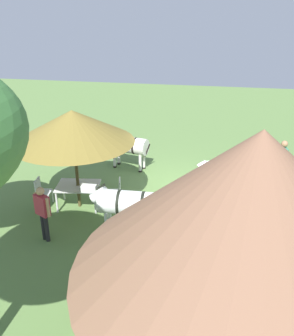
{
  "coord_description": "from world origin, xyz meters",
  "views": [
    {
      "loc": [
        -0.86,
        11.09,
        5.81
      ],
      "look_at": [
        1.06,
        0.58,
        1.0
      ],
      "focal_mm": 38.67,
      "sensor_mm": 36.0,
      "label": 1
    }
  ],
  "objects_px": {
    "patio_dining_table": "(78,187)",
    "zebra_toward_hut": "(129,203)",
    "striped_lounge_chair": "(210,174)",
    "shade_umbrella": "(73,126)",
    "patio_chair_west_end": "(41,190)",
    "guest_beside_umbrella": "(43,209)",
    "zebra_by_umbrella": "(220,191)",
    "zebra_nearest_camera": "(128,145)",
    "thatched_hut": "(248,245)",
    "standing_watcher": "(282,159)",
    "patio_chair_near_lawn": "(117,190)"
  },
  "relations": [
    {
      "from": "patio_chair_near_lawn",
      "to": "striped_lounge_chair",
      "type": "relative_size",
      "value": 0.93
    },
    {
      "from": "patio_dining_table",
      "to": "striped_lounge_chair",
      "type": "xyz_separation_m",
      "value": [
        -4.02,
        -2.6,
        -0.41
      ]
    },
    {
      "from": "patio_chair_near_lawn",
      "to": "zebra_toward_hut",
      "type": "xyz_separation_m",
      "value": [
        -0.75,
        1.54,
        0.49
      ]
    },
    {
      "from": "zebra_toward_hut",
      "to": "patio_dining_table",
      "type": "bearing_deg",
      "value": 54.75
    },
    {
      "from": "guest_beside_umbrella",
      "to": "zebra_toward_hut",
      "type": "height_order",
      "value": "guest_beside_umbrella"
    },
    {
      "from": "patio_dining_table",
      "to": "standing_watcher",
      "type": "bearing_deg",
      "value": -156.85
    },
    {
      "from": "zebra_toward_hut",
      "to": "standing_watcher",
      "type": "bearing_deg",
      "value": -50.05
    },
    {
      "from": "zebra_by_umbrella",
      "to": "patio_chair_west_end",
      "type": "bearing_deg",
      "value": 160.89
    },
    {
      "from": "thatched_hut",
      "to": "patio_chair_near_lawn",
      "type": "height_order",
      "value": "thatched_hut"
    },
    {
      "from": "zebra_nearest_camera",
      "to": "zebra_by_umbrella",
      "type": "height_order",
      "value": "zebra_by_umbrella"
    },
    {
      "from": "shade_umbrella",
      "to": "patio_chair_near_lawn",
      "type": "xyz_separation_m",
      "value": [
        -1.15,
        -0.27,
        -2.12
      ]
    },
    {
      "from": "patio_chair_west_end",
      "to": "zebra_toward_hut",
      "type": "bearing_deg",
      "value": 63.66
    },
    {
      "from": "patio_chair_west_end",
      "to": "guest_beside_umbrella",
      "type": "relative_size",
      "value": 0.56
    },
    {
      "from": "thatched_hut",
      "to": "patio_chair_near_lawn",
      "type": "relative_size",
      "value": 6.23
    },
    {
      "from": "striped_lounge_chair",
      "to": "zebra_nearest_camera",
      "type": "bearing_deg",
      "value": -70.37
    },
    {
      "from": "zebra_nearest_camera",
      "to": "zebra_by_umbrella",
      "type": "bearing_deg",
      "value": -120.68
    },
    {
      "from": "patio_chair_west_end",
      "to": "zebra_by_umbrella",
      "type": "relative_size",
      "value": 0.43
    },
    {
      "from": "zebra_by_umbrella",
      "to": "striped_lounge_chair",
      "type": "bearing_deg",
      "value": 77.05
    },
    {
      "from": "patio_chair_west_end",
      "to": "guest_beside_umbrella",
      "type": "height_order",
      "value": "guest_beside_umbrella"
    },
    {
      "from": "shade_umbrella",
      "to": "patio_dining_table",
      "type": "distance_m",
      "value": 1.98
    },
    {
      "from": "standing_watcher",
      "to": "patio_dining_table",
      "type": "bearing_deg",
      "value": 105.59
    },
    {
      "from": "patio_dining_table",
      "to": "zebra_toward_hut",
      "type": "xyz_separation_m",
      "value": [
        -1.91,
        1.27,
        0.35
      ]
    },
    {
      "from": "zebra_by_umbrella",
      "to": "shade_umbrella",
      "type": "bearing_deg",
      "value": 159.18
    },
    {
      "from": "standing_watcher",
      "to": "zebra_nearest_camera",
      "type": "bearing_deg",
      "value": 78.02
    },
    {
      "from": "patio_chair_west_end",
      "to": "zebra_toward_hut",
      "type": "height_order",
      "value": "zebra_toward_hut"
    },
    {
      "from": "shade_umbrella",
      "to": "zebra_nearest_camera",
      "type": "bearing_deg",
      "value": -104.7
    },
    {
      "from": "patio_dining_table",
      "to": "zebra_nearest_camera",
      "type": "xyz_separation_m",
      "value": [
        -0.83,
        -3.18,
        0.28
      ]
    },
    {
      "from": "zebra_nearest_camera",
      "to": "striped_lounge_chair",
      "type": "bearing_deg",
      "value": -87.24
    },
    {
      "from": "guest_beside_umbrella",
      "to": "striped_lounge_chair",
      "type": "relative_size",
      "value": 1.64
    },
    {
      "from": "standing_watcher",
      "to": "zebra_toward_hut",
      "type": "distance_m",
      "value": 6.04
    },
    {
      "from": "shade_umbrella",
      "to": "zebra_by_umbrella",
      "type": "xyz_separation_m",
      "value": [
        -4.31,
        0.14,
        -1.63
      ]
    },
    {
      "from": "patio_dining_table",
      "to": "standing_watcher",
      "type": "distance_m",
      "value": 6.99
    },
    {
      "from": "thatched_hut",
      "to": "striped_lounge_chair",
      "type": "height_order",
      "value": "thatched_hut"
    },
    {
      "from": "shade_umbrella",
      "to": "patio_chair_west_end",
      "type": "height_order",
      "value": "shade_umbrella"
    },
    {
      "from": "thatched_hut",
      "to": "striped_lounge_chair",
      "type": "relative_size",
      "value": 5.79
    },
    {
      "from": "guest_beside_umbrella",
      "to": "zebra_toward_hut",
      "type": "distance_m",
      "value": 2.25
    },
    {
      "from": "guest_beside_umbrella",
      "to": "zebra_by_umbrella",
      "type": "distance_m",
      "value": 4.88
    },
    {
      "from": "thatched_hut",
      "to": "striped_lounge_chair",
      "type": "bearing_deg",
      "value": -85.33
    },
    {
      "from": "standing_watcher",
      "to": "zebra_by_umbrella",
      "type": "relative_size",
      "value": 0.78
    },
    {
      "from": "thatched_hut",
      "to": "patio_chair_near_lawn",
      "type": "xyz_separation_m",
      "value": [
        3.45,
        -4.87,
        -1.9
      ]
    },
    {
      "from": "guest_beside_umbrella",
      "to": "standing_watcher",
      "type": "xyz_separation_m",
      "value": [
        -6.67,
        -4.63,
        0.03
      ]
    },
    {
      "from": "zebra_by_umbrella",
      "to": "patio_dining_table",
      "type": "bearing_deg",
      "value": 159.18
    },
    {
      "from": "patio_dining_table",
      "to": "standing_watcher",
      "type": "xyz_separation_m",
      "value": [
        -6.42,
        -2.74,
        0.33
      ]
    },
    {
      "from": "shade_umbrella",
      "to": "patio_dining_table",
      "type": "bearing_deg",
      "value": -90.0
    },
    {
      "from": "guest_beside_umbrella",
      "to": "zebra_nearest_camera",
      "type": "relative_size",
      "value": 0.76
    },
    {
      "from": "guest_beside_umbrella",
      "to": "zebra_by_umbrella",
      "type": "relative_size",
      "value": 0.76
    },
    {
      "from": "standing_watcher",
      "to": "patio_chair_near_lawn",
      "type": "bearing_deg",
      "value": 107.6
    },
    {
      "from": "standing_watcher",
      "to": "striped_lounge_chair",
      "type": "bearing_deg",
      "value": 85.92
    },
    {
      "from": "patio_dining_table",
      "to": "guest_beside_umbrella",
      "type": "bearing_deg",
      "value": 82.33
    },
    {
      "from": "thatched_hut",
      "to": "patio_dining_table",
      "type": "height_order",
      "value": "thatched_hut"
    }
  ]
}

